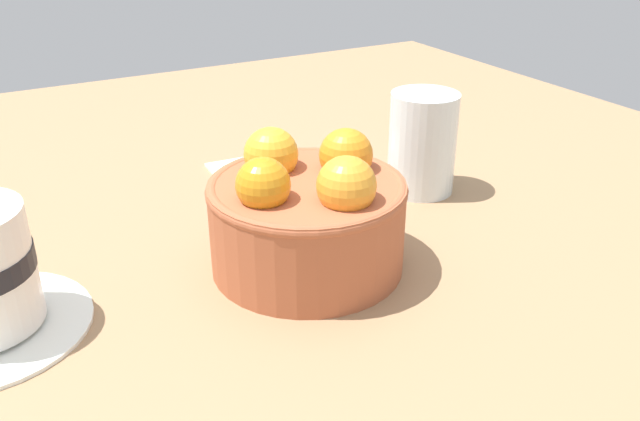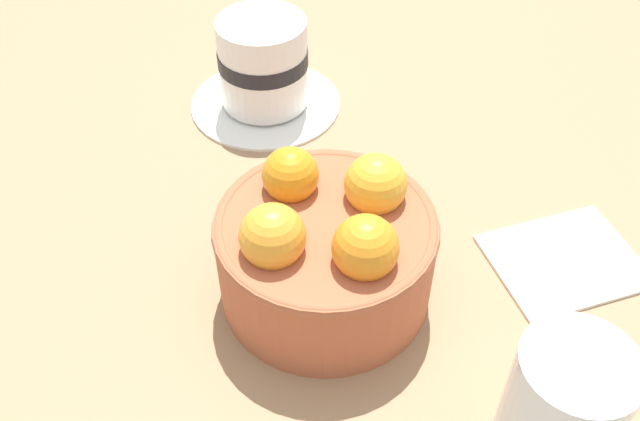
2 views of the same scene
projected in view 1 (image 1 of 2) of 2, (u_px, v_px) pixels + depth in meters
ground_plane at (308, 281)px, 53.87cm from camera, size 129.36×115.79×3.14cm
terracotta_bowl at (307, 214)px, 51.17cm from camera, size 15.35×15.35×10.47cm
water_glass at (422, 143)px, 64.17cm from camera, size 6.54×6.54×9.85cm
folded_napkin at (261, 174)px, 68.97cm from camera, size 11.48×9.52×0.60cm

